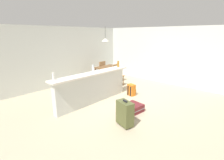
{
  "coord_description": "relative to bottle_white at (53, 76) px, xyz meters",
  "views": [
    {
      "loc": [
        -4.13,
        -3.38,
        2.2
      ],
      "look_at": [
        -0.11,
        0.27,
        0.7
      ],
      "focal_mm": 26.87,
      "sensor_mm": 36.0,
      "label": 1
    }
  ],
  "objects": [
    {
      "name": "ground_plane",
      "position": [
        2.0,
        -0.66,
        -1.13
      ],
      "size": [
        13.0,
        13.0,
        0.05
      ],
      "primitive_type": "cube",
      "color": "#BCAD8E"
    },
    {
      "name": "wall_back",
      "position": [
        2.0,
        2.39,
        0.14
      ],
      "size": [
        6.6,
        0.1,
        2.5
      ],
      "primitive_type": "cube",
      "color": "silver",
      "rests_on": "ground_plane"
    },
    {
      "name": "wall_right",
      "position": [
        5.05,
        -0.36,
        0.14
      ],
      "size": [
        0.1,
        6.0,
        2.5
      ],
      "primitive_type": "cube",
      "color": "silver",
      "rests_on": "ground_plane"
    },
    {
      "name": "partition_half_wall",
      "position": [
        1.3,
        -0.09,
        -0.63
      ],
      "size": [
        2.8,
        0.2,
        0.95
      ],
      "primitive_type": "cube",
      "color": "silver",
      "rests_on": "ground_plane"
    },
    {
      "name": "bar_countertop",
      "position": [
        1.3,
        -0.09,
        -0.13
      ],
      "size": [
        2.96,
        0.4,
        0.05
      ],
      "primitive_type": "cube",
      "color": "white",
      "rests_on": "partition_half_wall"
    },
    {
      "name": "bottle_white",
      "position": [
        0.0,
        0.0,
        0.0
      ],
      "size": [
        0.06,
        0.06,
        0.21
      ],
      "primitive_type": "cylinder",
      "color": "silver",
      "rests_on": "bar_countertop"
    },
    {
      "name": "bottle_clear",
      "position": [
        1.31,
        -0.11,
        0.02
      ],
      "size": [
        0.07,
        0.07,
        0.26
      ],
      "primitive_type": "cylinder",
      "color": "silver",
      "rests_on": "bar_countertop"
    },
    {
      "name": "bottle_amber",
      "position": [
        2.54,
        -0.1,
        0.01
      ],
      "size": [
        0.07,
        0.07,
        0.23
      ],
      "primitive_type": "cylinder",
      "color": "#9E661E",
      "rests_on": "bar_countertop"
    },
    {
      "name": "dining_table",
      "position": [
        3.34,
        1.15,
        -0.46
      ],
      "size": [
        1.1,
        0.8,
        0.74
      ],
      "color": "brown",
      "rests_on": "ground_plane"
    },
    {
      "name": "dining_chair_near_partition",
      "position": [
        3.24,
        0.56,
        -0.59
      ],
      "size": [
        0.44,
        0.44,
        0.93
      ],
      "color": "#9E754C",
      "rests_on": "ground_plane"
    },
    {
      "name": "dining_chair_far_side",
      "position": [
        3.39,
        1.7,
        -0.59
      ],
      "size": [
        0.41,
        0.41,
        0.93
      ],
      "color": "#9E754C",
      "rests_on": "ground_plane"
    },
    {
      "name": "pendant_lamp",
      "position": [
        3.25,
        1.24,
        0.83
      ],
      "size": [
        0.34,
        0.34,
        0.67
      ],
      "color": "black"
    },
    {
      "name": "suitcase_flat_maroon",
      "position": [
        1.52,
        -1.46,
        -1.0
      ],
      "size": [
        0.86,
        0.57,
        0.22
      ],
      "color": "maroon",
      "rests_on": "ground_plane"
    },
    {
      "name": "suitcase_upright_olive",
      "position": [
        0.83,
        -1.77,
        -0.78
      ],
      "size": [
        0.35,
        0.49,
        0.67
      ],
      "color": "#51562D",
      "rests_on": "ground_plane"
    },
    {
      "name": "backpack_orange",
      "position": [
        2.66,
        -0.65,
        -0.91
      ],
      "size": [
        0.29,
        0.31,
        0.42
      ],
      "color": "orange",
      "rests_on": "ground_plane"
    }
  ]
}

